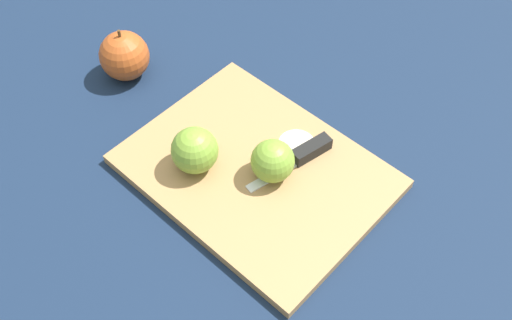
# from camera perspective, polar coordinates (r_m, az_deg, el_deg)

# --- Properties ---
(ground_plane) EXTENTS (4.00, 4.00, 0.00)m
(ground_plane) POSITION_cam_1_polar(r_m,az_deg,el_deg) (0.92, 0.00, -1.40)
(ground_plane) COLOR #14233D
(cutting_board) EXTENTS (0.41, 0.34, 0.02)m
(cutting_board) POSITION_cam_1_polar(r_m,az_deg,el_deg) (0.91, 0.00, -1.09)
(cutting_board) COLOR #A37A4C
(cutting_board) RESTS_ON ground_plane
(apple_half_left) EXTENTS (0.07, 0.07, 0.07)m
(apple_half_left) POSITION_cam_1_polar(r_m,az_deg,el_deg) (0.88, -5.88, 0.91)
(apple_half_left) COLOR olive
(apple_half_left) RESTS_ON cutting_board
(apple_half_right) EXTENTS (0.07, 0.07, 0.07)m
(apple_half_right) POSITION_cam_1_polar(r_m,az_deg,el_deg) (0.87, 1.58, -0.10)
(apple_half_right) COLOR olive
(apple_half_right) RESTS_ON cutting_board
(knife) EXTENTS (0.03, 0.15, 0.02)m
(knife) POSITION_cam_1_polar(r_m,az_deg,el_deg) (0.91, 4.89, 0.73)
(knife) COLOR silver
(knife) RESTS_ON cutting_board
(apple_slice) EXTENTS (0.06, 0.06, 0.01)m
(apple_slice) POSITION_cam_1_polar(r_m,az_deg,el_deg) (0.93, 3.90, 1.49)
(apple_slice) COLOR beige
(apple_slice) RESTS_ON cutting_board
(apple_whole) EXTENTS (0.09, 0.09, 0.10)m
(apple_whole) POSITION_cam_1_polar(r_m,az_deg,el_deg) (1.06, -12.43, 9.67)
(apple_whole) COLOR #AD4C1E
(apple_whole) RESTS_ON ground_plane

